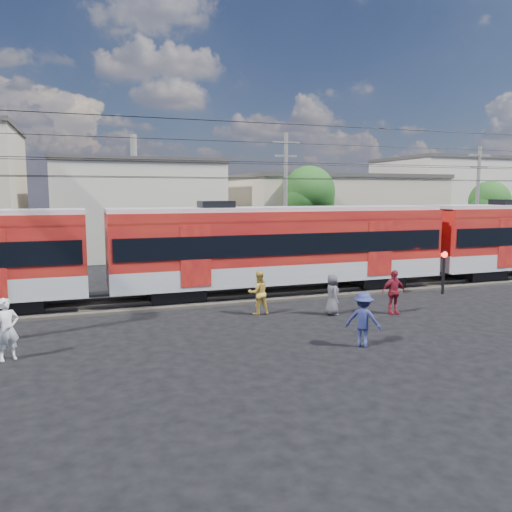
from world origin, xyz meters
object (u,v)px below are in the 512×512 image
object	(u,v)px
pedestrian_a	(7,329)
crossing_signal	(444,264)
car_silver	(491,254)
commuter_train	(286,244)
pedestrian_c	(363,320)

from	to	relation	value
pedestrian_a	crossing_signal	world-z (taller)	crossing_signal
crossing_signal	pedestrian_a	bearing A→B (deg)	-168.61
car_silver	crossing_signal	distance (m)	12.36
commuter_train	crossing_signal	world-z (taller)	commuter_train
pedestrian_c	pedestrian_a	bearing A→B (deg)	28.22
pedestrian_a	car_silver	bearing A→B (deg)	-2.92
pedestrian_a	pedestrian_c	size ratio (longest dim) A/B	1.05
pedestrian_a	pedestrian_c	distance (m)	10.67
commuter_train	pedestrian_a	xyz separation A→B (m)	(-11.31, -6.29, -1.49)
commuter_train	car_silver	bearing A→B (deg)	15.34
commuter_train	pedestrian_c	size ratio (longest dim) A/B	28.85
pedestrian_a	crossing_signal	xyz separation A→B (m)	(18.43, 3.71, 0.55)
pedestrian_a	pedestrian_c	bearing A→B (deg)	-36.31
commuter_train	pedestrian_c	xyz separation A→B (m)	(-0.88, -8.56, -1.53)
pedestrian_c	crossing_signal	xyz separation A→B (m)	(8.00, 5.98, 0.59)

